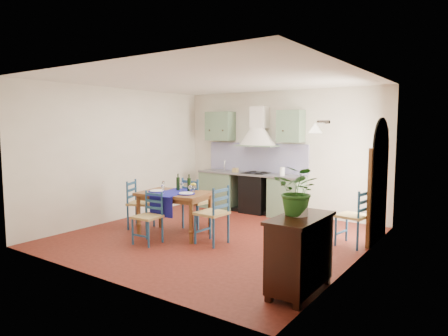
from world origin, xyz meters
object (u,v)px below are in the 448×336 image
Objects in this scene: chair_near at (149,217)px; potted_plant at (298,191)px; sideboard at (300,251)px; dining_table at (174,197)px.

potted_plant is (2.92, -0.39, 0.78)m from chair_near.
potted_plant is (-0.04, 0.03, 0.73)m from sideboard.
chair_near is (-0.02, -0.64, -0.25)m from dining_table.
chair_near is 2.99m from sideboard.
sideboard is at bearing -19.69° from dining_table.
sideboard is 0.73m from potted_plant.
sideboard is (2.94, -1.05, -0.20)m from dining_table.
dining_table is 1.31× the size of sideboard.
chair_near is 3.05m from potted_plant.
dining_table is at bearing 160.54° from potted_plant.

